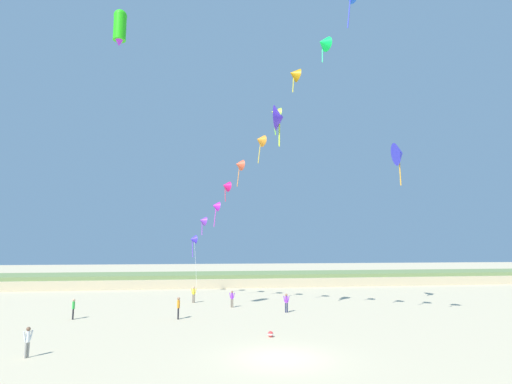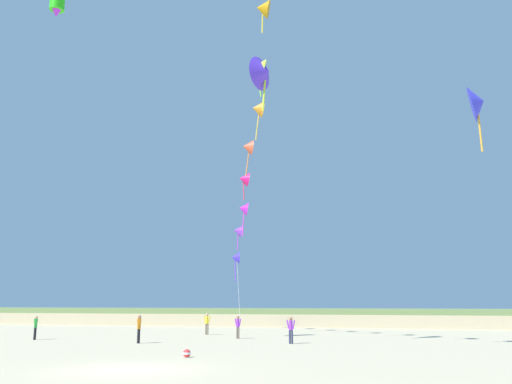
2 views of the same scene
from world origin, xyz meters
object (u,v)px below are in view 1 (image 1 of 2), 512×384
object	(u,v)px
large_kite_low_lead	(399,154)
beach_ball	(271,334)
person_near_right	(286,302)
person_far_center	(73,307)
person_near_left	(232,298)
large_kite_mid_trail	(120,26)
person_far_left	(194,293)
large_kite_high_solo	(279,118)
person_far_right	(178,306)
person_mid_center	(28,340)

from	to	relation	value
large_kite_low_lead	beach_ball	world-z (taller)	large_kite_low_lead
large_kite_low_lead	beach_ball	bearing A→B (deg)	-145.14
person_near_right	person_far_center	world-z (taller)	person_near_right
person_near_left	beach_ball	xyz separation A→B (m)	(1.24, -12.81, -0.71)
large_kite_low_lead	large_kite_mid_trail	xyz separation A→B (m)	(-25.59, -7.24, 7.01)
person_near_right	person_far_left	distance (m)	10.86
person_near_left	person_far_left	world-z (taller)	person_far_left
large_kite_mid_trail	large_kite_high_solo	size ratio (longest dim) A/B	0.77
person_near_left	beach_ball	world-z (taller)	person_near_left
person_far_left	person_far_center	xyz separation A→B (m)	(-9.28, -8.14, -0.04)
person_near_right	large_kite_mid_trail	size ratio (longest dim) A/B	0.56
person_near_right	beach_ball	size ratio (longest dim) A/B	4.41
beach_ball	person_far_right	bearing A→B (deg)	129.43
person_near_right	person_far_left	bearing A→B (deg)	137.03
person_far_center	large_kite_mid_trail	size ratio (longest dim) A/B	0.55
person_near_left	person_far_left	size ratio (longest dim) A/B	0.94
person_far_center	person_near_left	bearing A→B (deg)	18.81
person_far_left	person_mid_center	bearing A→B (deg)	-113.25
person_near_left	beach_ball	distance (m)	12.89
person_mid_center	person_far_left	size ratio (longest dim) A/B	0.93
large_kite_high_solo	person_far_left	bearing A→B (deg)	124.89
large_kite_mid_trail	person_far_left	bearing A→B (deg)	66.54
person_mid_center	large_kite_mid_trail	world-z (taller)	large_kite_mid_trail
person_mid_center	person_far_center	bearing A→B (deg)	94.89
person_far_left	large_kite_high_solo	distance (m)	19.72
person_far_center	person_mid_center	bearing A→B (deg)	-85.11
person_near_left	person_near_right	size ratio (longest dim) A/B	0.96
person_far_right	beach_ball	distance (m)	9.43
person_near_left	person_near_right	distance (m)	5.70
person_far_center	large_kite_high_solo	xyz separation A→B (m)	(16.18, -1.76, 15.63)
large_kite_low_lead	person_near_right	bearing A→B (deg)	-173.89
person_far_right	beach_ball	bearing A→B (deg)	-50.57
person_mid_center	large_kite_mid_trail	xyz separation A→B (m)	(2.52, 5.99, 20.86)
large_kite_low_lead	large_kite_mid_trail	distance (m)	27.50
person_near_left	person_far_right	bearing A→B (deg)	-130.43
person_near_left	person_mid_center	size ratio (longest dim) A/B	1.01
large_kite_mid_trail	beach_ball	size ratio (longest dim) A/B	7.84
person_near_right	person_far_center	xyz separation A→B (m)	(-17.22, -0.74, -0.02)
person_far_right	person_far_center	xyz separation A→B (m)	(-8.12, 1.17, -0.06)
large_kite_low_lead	large_kite_mid_trail	size ratio (longest dim) A/B	1.54
person_far_center	large_kite_high_solo	bearing A→B (deg)	-6.22
person_near_left	person_far_right	world-z (taller)	person_far_right
person_far_left	large_kite_mid_trail	distance (m)	25.39
person_near_left	large_kite_mid_trail	distance (m)	24.79
person_far_right	large_kite_high_solo	bearing A→B (deg)	-4.19
person_far_left	large_kite_mid_trail	bearing A→B (deg)	-113.46
person_mid_center	large_kite_mid_trail	bearing A→B (deg)	67.22
person_far_center	beach_ball	world-z (taller)	person_far_center
person_far_right	large_kite_mid_trail	size ratio (longest dim) A/B	0.59
person_far_center	large_kite_low_lead	world-z (taller)	large_kite_low_lead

